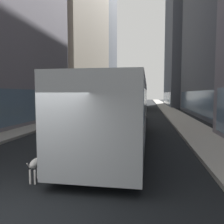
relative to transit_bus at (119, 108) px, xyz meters
name	(u,v)px	position (x,y,z in m)	size (l,w,h in m)	color
ground_plane	(133,108)	(-1.20, 28.03, -1.78)	(120.00, 120.00, 0.00)	black
sidewalk_left	(101,107)	(-6.90, 28.03, -1.70)	(2.40, 110.00, 0.15)	gray
sidewalk_right	(166,108)	(4.50, 28.03, -1.70)	(2.40, 110.00, 0.15)	#ADA89E
building_left_mid	(64,32)	(-13.10, 26.60, 11.29)	(11.56, 23.71, 26.14)	#A0937F
building_left_far	(96,38)	(-13.10, 49.96, 16.07)	(9.11, 21.01, 35.72)	#4C515B
building_right_far	(196,30)	(10.70, 37.24, 13.64)	(10.87, 18.10, 30.85)	#4C515B
transit_bus	(119,108)	(0.00, 0.00, 0.00)	(2.78, 11.53, 3.05)	#999EA3
car_silver_sedan	(142,101)	(0.00, 39.26, -0.95)	(1.93, 4.45, 1.62)	#B7BABF
car_white_van	(133,111)	(0.00, 10.36, -0.95)	(1.89, 4.64, 1.62)	silver
car_yellow_taxi	(106,112)	(-2.40, 9.02, -0.96)	(1.76, 4.15, 1.62)	yellow
box_truck	(139,99)	(0.00, 25.95, -0.11)	(2.30, 7.50, 3.05)	#19519E
dalmatian_dog	(37,163)	(-1.72, -4.93, -1.26)	(0.22, 0.96, 0.72)	white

